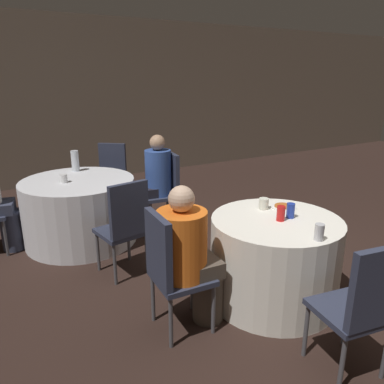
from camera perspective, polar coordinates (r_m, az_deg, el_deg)
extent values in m
plane|color=black|center=(3.46, 14.75, -15.33)|extent=(16.00, 16.00, 0.00)
cube|color=#7A6B5B|center=(7.08, -12.41, 13.47)|extent=(16.00, 0.06, 2.80)
cylinder|color=white|center=(3.25, 12.38, -10.04)|extent=(1.06, 1.06, 0.73)
cylinder|color=silver|center=(4.44, -16.68, -2.74)|extent=(1.25, 1.25, 0.73)
cube|color=#2D3347|center=(2.65, 22.76, -16.41)|extent=(0.46, 0.46, 0.04)
cube|color=#2D3347|center=(2.41, 26.45, -13.01)|extent=(0.38, 0.11, 0.50)
cylinder|color=#4C4C51|center=(2.78, 16.97, -19.53)|extent=(0.03, 0.03, 0.40)
cylinder|color=#4C4C51|center=(2.97, 22.46, -17.50)|extent=(0.03, 0.03, 0.40)
cylinder|color=#4C4C51|center=(2.59, 21.87, -23.35)|extent=(0.03, 0.03, 0.40)
cube|color=#2D3347|center=(2.81, -1.51, -12.88)|extent=(0.42, 0.42, 0.04)
cube|color=#2D3347|center=(2.62, -5.15, -8.66)|extent=(0.07, 0.38, 0.50)
cylinder|color=#4C4C51|center=(3.12, 0.04, -14.27)|extent=(0.03, 0.03, 0.40)
cylinder|color=#4C4C51|center=(2.87, 3.28, -17.42)|extent=(0.03, 0.03, 0.40)
cylinder|color=#4C4C51|center=(3.00, -5.97, -15.74)|extent=(0.03, 0.03, 0.40)
cylinder|color=#4C4C51|center=(2.74, -3.24, -19.26)|extent=(0.03, 0.03, 0.40)
cube|color=#2D3347|center=(3.62, -10.78, -5.94)|extent=(0.46, 0.46, 0.04)
cube|color=#2D3347|center=(3.38, -9.55, -2.71)|extent=(0.38, 0.11, 0.50)
cylinder|color=#4C4C51|center=(3.79, -14.13, -8.79)|extent=(0.03, 0.03, 0.40)
cylinder|color=#4C4C51|center=(3.92, -9.64, -7.52)|extent=(0.03, 0.03, 0.40)
cylinder|color=#4C4C51|center=(3.51, -11.66, -10.78)|extent=(0.03, 0.03, 0.40)
cylinder|color=#4C4C51|center=(3.66, -6.92, -9.31)|extent=(0.03, 0.03, 0.40)
cube|color=#2D3347|center=(5.25, -12.49, 1.33)|extent=(0.56, 0.56, 0.04)
cube|color=#2D3347|center=(5.35, -12.00, 4.63)|extent=(0.33, 0.27, 0.50)
cylinder|color=#4C4C51|center=(5.11, -11.21, -1.64)|extent=(0.03, 0.03, 0.40)
cylinder|color=#4C4C51|center=(5.23, -14.72, -1.44)|extent=(0.03, 0.03, 0.40)
cylinder|color=#4C4C51|center=(5.41, -10.03, -0.48)|extent=(0.03, 0.03, 0.40)
cylinder|color=#4C4C51|center=(5.53, -13.38, -0.32)|extent=(0.03, 0.03, 0.40)
cube|color=#2D3347|center=(4.61, -5.07, -0.57)|extent=(0.44, 0.44, 0.04)
cube|color=#2D3347|center=(4.59, -3.03, 2.90)|extent=(0.09, 0.38, 0.50)
cylinder|color=#4C4C51|center=(4.48, -6.38, -4.13)|extent=(0.03, 0.03, 0.40)
cylinder|color=#4C4C51|center=(4.79, -7.58, -2.75)|extent=(0.03, 0.03, 0.40)
cylinder|color=#4C4C51|center=(4.58, -2.31, -3.54)|extent=(0.03, 0.03, 0.40)
cylinder|color=#4C4C51|center=(4.88, -3.74, -2.22)|extent=(0.03, 0.03, 0.40)
cylinder|color=#4C4C51|center=(4.72, -25.99, -4.73)|extent=(0.03, 0.03, 0.40)
cylinder|color=#4C4C51|center=(4.41, -26.54, -6.34)|extent=(0.03, 0.03, 0.40)
cylinder|color=#33384C|center=(4.55, -25.66, -5.23)|extent=(0.24, 0.24, 0.44)
cylinder|color=#4C4238|center=(3.00, 2.45, -15.22)|extent=(0.24, 0.24, 0.44)
cube|color=#4C4238|center=(2.82, 0.54, -11.14)|extent=(0.34, 0.36, 0.12)
cylinder|color=orange|center=(2.69, -1.55, -7.95)|extent=(0.36, 0.36, 0.49)
sphere|color=#DBB293|center=(2.56, -1.62, -1.05)|extent=(0.19, 0.19, 0.19)
cylinder|color=black|center=(4.62, -7.60, -3.27)|extent=(0.24, 0.24, 0.44)
cube|color=black|center=(4.56, -6.41, 0.10)|extent=(0.35, 0.33, 0.12)
cylinder|color=#33519E|center=(4.53, -5.17, 2.96)|extent=(0.31, 0.31, 0.55)
sphere|color=tan|center=(4.45, -5.30, 7.52)|extent=(0.18, 0.18, 0.18)
cylinder|color=white|center=(3.39, 13.75, -2.22)|extent=(0.23, 0.23, 0.01)
cylinder|color=#B25B23|center=(3.38, 13.76, -2.07)|extent=(0.16, 0.16, 0.01)
cylinder|color=red|center=(3.06, 13.39, -3.20)|extent=(0.07, 0.07, 0.12)
cylinder|color=silver|center=(2.78, 18.82, -5.83)|extent=(0.07, 0.07, 0.12)
cylinder|color=#1E38A5|center=(3.14, 14.79, -2.76)|extent=(0.07, 0.07, 0.12)
cylinder|color=silver|center=(3.30, 10.87, -1.75)|extent=(0.08, 0.08, 0.10)
cylinder|color=silver|center=(4.72, -17.38, 4.54)|extent=(0.09, 0.09, 0.25)
cylinder|color=white|center=(4.26, -18.98, 1.97)|extent=(0.08, 0.08, 0.09)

